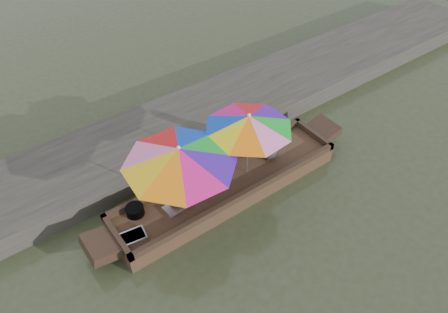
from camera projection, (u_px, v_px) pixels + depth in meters
water at (227, 193)px, 9.41m from camera, size 80.00×80.00×0.00m
dock at (173, 132)px, 10.55m from camera, size 22.00×2.20×0.50m
boat_hull at (227, 187)px, 9.29m from camera, size 5.13×1.20×0.35m
cooking_pot at (135, 210)px, 8.48m from camera, size 0.36×0.36×0.19m
tray_crayfish at (133, 237)px, 8.07m from camera, size 0.51×0.39×0.09m
tray_scallop at (176, 207)px, 8.62m from camera, size 0.49×0.36×0.06m
charcoal_grill at (177, 199)px, 8.72m from camera, size 0.33×0.33×0.15m
supply_bag at (208, 170)px, 9.24m from camera, size 0.32×0.28×0.26m
vendor at (271, 138)px, 9.39m from camera, size 0.57×0.42×1.07m
umbrella_bow at (181, 177)px, 8.19m from camera, size 2.76×2.76×1.55m
umbrella_stern at (248, 144)px, 8.87m from camera, size 2.26×2.26×1.55m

